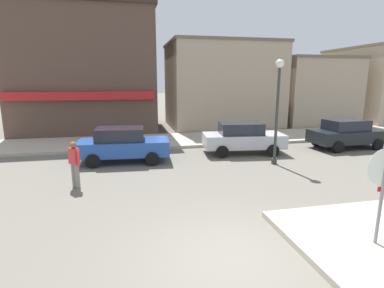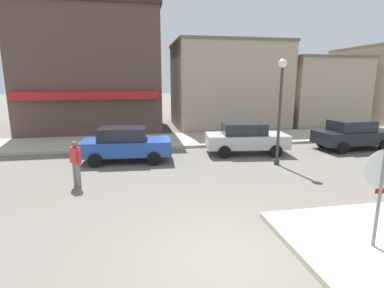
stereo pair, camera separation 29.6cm
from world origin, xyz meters
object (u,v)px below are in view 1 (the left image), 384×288
at_px(lamp_post, 278,96).
at_px(parked_car_second, 243,137).
at_px(pedestrian_crossing_near, 75,163).
at_px(stop_sign, 383,183).
at_px(parked_car_nearest, 123,144).
at_px(parked_car_third, 347,133).

bearing_deg(lamp_post, parked_car_second, 106.68).
distance_m(lamp_post, pedestrian_crossing_near, 8.46).
xyz_separation_m(stop_sign, parked_car_nearest, (-5.44, 8.54, -0.71)).
distance_m(parked_car_second, pedestrian_crossing_near, 8.21).
height_order(stop_sign, lamp_post, lamp_post).
bearing_deg(pedestrian_crossing_near, parked_car_third, 13.98).
distance_m(stop_sign, parked_car_third, 10.90).
xyz_separation_m(lamp_post, parked_car_nearest, (-6.52, 1.78, -2.15)).
xyz_separation_m(lamp_post, parked_car_second, (-0.65, 2.16, -2.15)).
xyz_separation_m(parked_car_third, pedestrian_crossing_near, (-13.39, -3.33, 0.06)).
bearing_deg(stop_sign, lamp_post, 80.92).
relative_size(lamp_post, parked_car_nearest, 1.11).
relative_size(stop_sign, parked_car_third, 0.56).
relative_size(parked_car_nearest, parked_car_third, 1.01).
distance_m(lamp_post, parked_car_third, 6.07).
distance_m(lamp_post, parked_car_nearest, 7.10).
relative_size(parked_car_second, parked_car_third, 1.02).
relative_size(parked_car_nearest, parked_car_second, 0.98).
distance_m(parked_car_nearest, pedestrian_crossing_near, 3.44).
height_order(parked_car_nearest, pedestrian_crossing_near, pedestrian_crossing_near).
bearing_deg(parked_car_nearest, lamp_post, -15.25).
relative_size(parked_car_nearest, pedestrian_crossing_near, 2.55).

